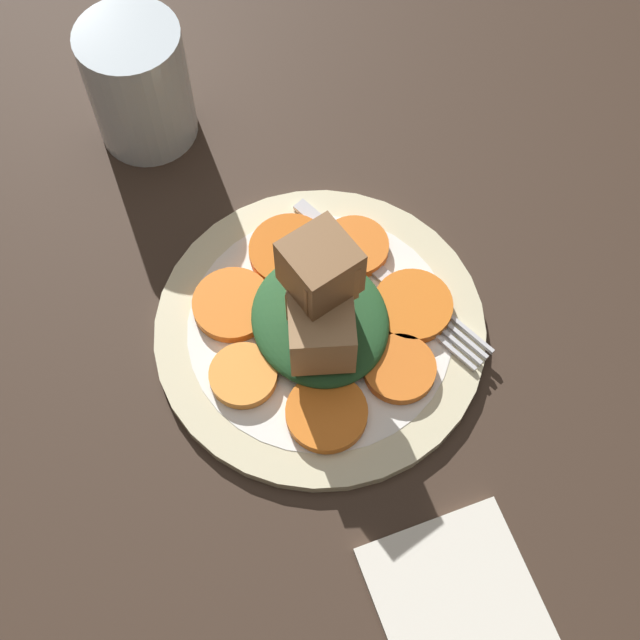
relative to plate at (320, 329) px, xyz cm
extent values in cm
cube|color=#38281E|center=(0.00, 0.00, -1.52)|extent=(120.00, 120.00, 2.00)
cylinder|color=beige|center=(0.00, 0.00, -0.02)|extent=(25.07, 25.07, 1.00)
cylinder|color=white|center=(0.00, 0.00, 0.03)|extent=(20.06, 20.06, 1.00)
cylinder|color=orange|center=(3.79, 5.66, 1.03)|extent=(6.09, 6.09, 0.90)
cylinder|color=#F99438|center=(-2.06, 6.71, 1.03)|extent=(5.00, 5.00, 0.90)
cylinder|color=orange|center=(-6.88, 2.03, 1.03)|extent=(5.90, 5.90, 0.90)
cylinder|color=orange|center=(-5.51, -4.17, 1.03)|extent=(5.35, 5.35, 0.90)
cylinder|color=orange|center=(-1.04, -7.10, 1.03)|extent=(6.04, 6.04, 0.90)
cylinder|color=orange|center=(5.36, -4.87, 1.03)|extent=(5.37, 5.37, 0.90)
cylinder|color=#D56013|center=(6.77, 0.28, 1.03)|extent=(6.46, 6.46, 0.90)
ellipsoid|color=#235128|center=(0.00, 0.00, 1.64)|extent=(11.26, 10.14, 2.11)
cube|color=#9E754C|center=(-2.52, 0.82, 4.97)|extent=(5.66, 5.66, 4.55)
cube|color=#9E754C|center=(0.87, -0.08, 4.51)|extent=(5.00, 5.00, 3.63)
cube|color=olive|center=(-0.02, 0.00, 8.64)|extent=(4.39, 4.39, 3.96)
cube|color=brown|center=(-0.20, -0.24, 9.29)|extent=(5.42, 5.42, 4.40)
cube|color=silver|center=(5.00, -4.83, 0.78)|extent=(12.28, 6.42, 0.40)
cube|color=silver|center=(-1.63, -7.87, 0.78)|extent=(2.40, 2.76, 0.40)
cube|color=silver|center=(-4.25, -10.18, 0.78)|extent=(4.78, 2.41, 0.40)
cube|color=silver|center=(-4.53, -9.57, 0.78)|extent=(4.78, 2.41, 0.40)
cube|color=silver|center=(-4.81, -8.96, 0.78)|extent=(4.78, 2.41, 0.40)
cube|color=silver|center=(-5.09, -8.36, 0.78)|extent=(4.78, 2.41, 0.40)
cylinder|color=silver|center=(23.58, 6.98, 4.98)|extent=(8.32, 8.32, 11.00)
camera|label=1|loc=(-28.26, 10.41, 60.46)|focal=50.00mm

